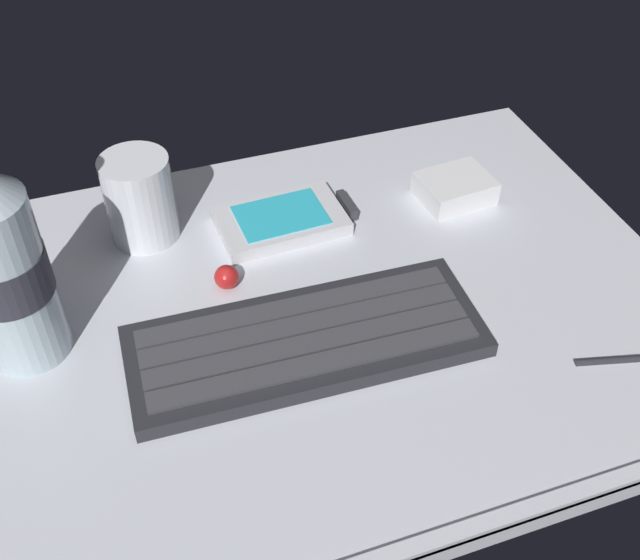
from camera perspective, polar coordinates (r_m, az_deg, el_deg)
The scene contains 8 objects.
ground_plane at distance 67.65cm, azimuth 0.06°, elevation -2.60°, with size 64.00×48.00×2.80cm.
keyboard at distance 63.15cm, azimuth -1.05°, elevation -4.48°, with size 29.38×12.04×1.70cm.
handheld_device at distance 74.99cm, azimuth -2.42°, elevation 4.50°, with size 13.02×8.08×1.50cm.
juice_cup at distance 73.77cm, azimuth -13.11°, elevation 5.64°, with size 6.40×6.40×8.50cm.
water_bottle at distance 62.07cm, azimuth -22.44°, elevation 0.99°, with size 6.73×6.73×20.80cm.
charger_block at distance 79.32cm, azimuth 9.92°, elevation 6.69°, with size 7.00×5.60×2.40cm, color white.
trackball_mouse at distance 68.60cm, azimuth -6.91°, elevation 0.22°, with size 2.20×2.20×2.20cm, color red.
stylus_pen at distance 67.49cm, azimuth 22.08°, elevation -5.25°, with size 0.70×0.70×9.50cm, color #26262B.
Camera 1 is at (-15.63, -44.96, 47.30)cm, focal length 43.38 mm.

